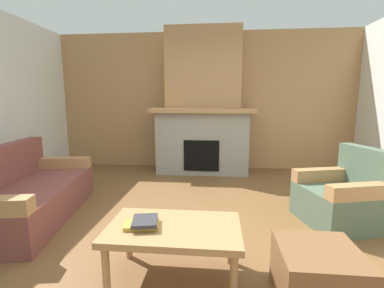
# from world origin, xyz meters

# --- Properties ---
(ground) EXTENTS (9.00, 9.00, 0.00)m
(ground) POSITION_xyz_m (0.00, 0.00, 0.00)
(ground) COLOR brown
(wall_back_wood_panel) EXTENTS (6.00, 0.12, 2.70)m
(wall_back_wood_panel) POSITION_xyz_m (0.00, 3.00, 1.35)
(wall_back_wood_panel) COLOR #A87A4C
(wall_back_wood_panel) RESTS_ON ground
(fireplace) EXTENTS (1.90, 0.82, 2.70)m
(fireplace) POSITION_xyz_m (0.00, 2.62, 1.16)
(fireplace) COLOR gray
(fireplace) RESTS_ON ground
(couch) EXTENTS (1.14, 1.92, 0.85)m
(couch) POSITION_xyz_m (-1.90, 0.25, 0.29)
(couch) COLOR brown
(couch) RESTS_ON ground
(armchair) EXTENTS (0.93, 0.93, 0.85)m
(armchair) POSITION_xyz_m (1.70, 0.49, 0.29)
(armchair) COLOR #4C604C
(armchair) RESTS_ON ground
(coffee_table) EXTENTS (1.00, 0.60, 0.43)m
(coffee_table) POSITION_xyz_m (-0.03, -0.64, 0.38)
(coffee_table) COLOR #A87A4C
(coffee_table) RESTS_ON ground
(ottoman) EXTENTS (0.52, 0.52, 0.40)m
(ottoman) POSITION_xyz_m (0.97, -0.82, 0.20)
(ottoman) COLOR brown
(ottoman) RESTS_ON ground
(book_stack_near_edge) EXTENTS (0.27, 0.24, 0.06)m
(book_stack_near_edge) POSITION_xyz_m (-0.25, -0.68, 0.46)
(book_stack_near_edge) COLOR gold
(book_stack_near_edge) RESTS_ON coffee_table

